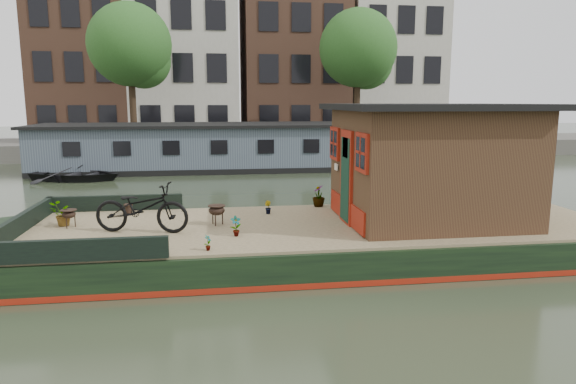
{
  "coord_description": "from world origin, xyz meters",
  "views": [
    {
      "loc": [
        -2.25,
        -10.05,
        3.11
      ],
      "look_at": [
        -0.71,
        0.5,
        1.23
      ],
      "focal_mm": 32.0,
      "sensor_mm": 36.0,
      "label": 1
    }
  ],
  "objects": [
    {
      "name": "houseboat_deck",
      "position": [
        0.0,
        0.0,
        0.62
      ],
      "size": [
        11.8,
        3.8,
        0.05
      ],
      "primitive_type": "cube",
      "color": "tan",
      "rests_on": "houseboat_hull"
    },
    {
      "name": "houseboat_hull",
      "position": [
        -1.33,
        0.0,
        0.27
      ],
      "size": [
        14.01,
        4.02,
        0.6
      ],
      "color": "black",
      "rests_on": "ground"
    },
    {
      "name": "bollard_stbd",
      "position": [
        -5.41,
        -1.7,
        0.75
      ],
      "size": [
        0.17,
        0.17,
        0.19
      ],
      "primitive_type": "cylinder",
      "color": "black",
      "rests_on": "houseboat_deck"
    },
    {
      "name": "brazier_rear",
      "position": [
        -5.12,
        0.4,
        0.83
      ],
      "size": [
        0.36,
        0.36,
        0.36
      ],
      "primitive_type": null,
      "rotation": [
        0.0,
        0.0,
        -0.1
      ],
      "color": "black",
      "rests_on": "houseboat_deck"
    },
    {
      "name": "far_houseboat",
      "position": [
        0.0,
        14.0,
        0.97
      ],
      "size": [
        20.4,
        4.4,
        2.11
      ],
      "color": "#4C5965",
      "rests_on": "ground"
    },
    {
      "name": "potted_plant_b",
      "position": [
        -1.08,
        1.08,
        0.8
      ],
      "size": [
        0.19,
        0.2,
        0.29
      ],
      "primitive_type": "imported",
      "rotation": [
        0.0,
        0.0,
        2.09
      ],
      "color": "brown",
      "rests_on": "houseboat_deck"
    },
    {
      "name": "bollard_port",
      "position": [
        -4.15,
        1.48,
        0.76
      ],
      "size": [
        0.2,
        0.2,
        0.23
      ],
      "primitive_type": "cylinder",
      "color": "black",
      "rests_on": "houseboat_deck"
    },
    {
      "name": "potted_plant_a",
      "position": [
        -1.88,
        -0.77,
        0.84
      ],
      "size": [
        0.23,
        0.18,
        0.38
      ],
      "primitive_type": "imported",
      "rotation": [
        0.0,
        0.0,
        0.23
      ],
      "color": "#9C332C",
      "rests_on": "houseboat_deck"
    },
    {
      "name": "tree_right",
      "position": [
        6.14,
        19.07,
        5.89
      ],
      "size": [
        4.4,
        4.4,
        7.4
      ],
      "color": "#332316",
      "rests_on": "quay"
    },
    {
      "name": "potted_plant_d",
      "position": [
        0.2,
        1.7,
        0.91
      ],
      "size": [
        0.32,
        0.32,
        0.52
      ],
      "primitive_type": "imported",
      "rotation": [
        0.0,
        0.0,
        4.62
      ],
      "color": "#965729",
      "rests_on": "houseboat_deck"
    },
    {
      "name": "townhouse_row",
      "position": [
        0.15,
        27.5,
        7.9
      ],
      "size": [
        27.25,
        8.0,
        16.5
      ],
      "color": "brown",
      "rests_on": "ground"
    },
    {
      "name": "tree_left",
      "position": [
        -6.36,
        19.07,
        5.89
      ],
      "size": [
        4.4,
        4.4,
        7.4
      ],
      "color": "#332316",
      "rests_on": "quay"
    },
    {
      "name": "cabin",
      "position": [
        2.19,
        0.0,
        1.88
      ],
      "size": [
        4.0,
        3.5,
        2.42
      ],
      "color": "black",
      "rests_on": "houseboat_deck"
    },
    {
      "name": "potted_plant_e",
      "position": [
        -2.38,
        -1.64,
        0.79
      ],
      "size": [
        0.15,
        0.17,
        0.27
      ],
      "primitive_type": "imported",
      "rotation": [
        0.0,
        0.0,
        1.11
      ],
      "color": "#A96031",
      "rests_on": "houseboat_deck"
    },
    {
      "name": "dinghy",
      "position": [
        -7.71,
        11.32,
        0.37
      ],
      "size": [
        4.1,
        3.39,
        0.74
      ],
      "primitive_type": "imported",
      "rotation": [
        0.0,
        0.0,
        1.3
      ],
      "color": "black",
      "rests_on": "ground"
    },
    {
      "name": "brazier_front",
      "position": [
        -2.22,
        0.2,
        0.85
      ],
      "size": [
        0.47,
        0.47,
        0.4
      ],
      "primitive_type": null,
      "rotation": [
        0.0,
        0.0,
        -0.33
      ],
      "color": "black",
      "rests_on": "houseboat_deck"
    },
    {
      "name": "bow_bulwark",
      "position": [
        -5.07,
        0.0,
        0.82
      ],
      "size": [
        3.0,
        4.0,
        0.35
      ],
      "color": "black",
      "rests_on": "houseboat_deck"
    },
    {
      "name": "ground",
      "position": [
        0.0,
        0.0,
        0.0
      ],
      "size": [
        120.0,
        120.0,
        0.0
      ],
      "primitive_type": "plane",
      "color": "#293421",
      "rests_on": "ground"
    },
    {
      "name": "bicycle",
      "position": [
        -3.63,
        -0.21,
        1.13
      ],
      "size": [
        1.91,
        1.03,
        0.95
      ],
      "primitive_type": "imported",
      "rotation": [
        0.0,
        0.0,
        1.34
      ],
      "color": "black",
      "rests_on": "houseboat_deck"
    },
    {
      "name": "quay",
      "position": [
        0.0,
        20.5,
        0.45
      ],
      "size": [
        60.0,
        6.0,
        0.9
      ],
      "primitive_type": "cube",
      "color": "#47443F",
      "rests_on": "ground"
    },
    {
      "name": "potted_plant_c",
      "position": [
        -5.28,
        0.53,
        0.89
      ],
      "size": [
        0.58,
        0.58,
        0.49
      ],
      "primitive_type": "imported",
      "rotation": [
        0.0,
        0.0,
        3.88
      ],
      "color": "maroon",
      "rests_on": "houseboat_deck"
    }
  ]
}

